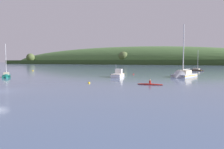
{
  "coord_description": "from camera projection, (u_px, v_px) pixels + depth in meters",
  "views": [
    {
      "loc": [
        24.68,
        -17.16,
        3.88
      ],
      "look_at": [
        4.36,
        25.79,
        0.83
      ],
      "focal_mm": 32.85,
      "sensor_mm": 36.0,
      "label": 1
    }
  ],
  "objects": [
    {
      "name": "mooring_buoy_far_upstream",
      "position": [
        133.0,
        75.0,
        60.51
      ],
      "size": [
        0.48,
        0.48,
        0.56
      ],
      "color": "red",
      "rests_on": "ground"
    },
    {
      "name": "sailboat_near_mooring",
      "position": [
        198.0,
        71.0,
        83.51
      ],
      "size": [
        6.77,
        4.75,
        9.63
      ],
      "rotation": [
        0.0,
        0.0,
        5.81
      ],
      "color": "#232328",
      "rests_on": "ground"
    },
    {
      "name": "mooring_buoy_off_fishing_boat",
      "position": [
        89.0,
        83.0,
        36.33
      ],
      "size": [
        0.46,
        0.46,
        0.54
      ],
      "color": "yellow",
      "rests_on": "ground"
    },
    {
      "name": "canoe_with_paddler",
      "position": [
        150.0,
        84.0,
        34.01
      ],
      "size": [
        4.38,
        1.66,
        1.02
      ],
      "rotation": [
        0.0,
        0.0,
        0.1
      ],
      "color": "maroon",
      "rests_on": "ground"
    },
    {
      "name": "mooring_buoy_foreground",
      "position": [
        33.0,
        71.0,
        84.09
      ],
      "size": [
        0.56,
        0.56,
        0.64
      ],
      "color": "yellow",
      "rests_on": "ground"
    },
    {
      "name": "sailboat_midwater_white",
      "position": [
        6.0,
        77.0,
        49.52
      ],
      "size": [
        5.85,
        5.16,
        8.93
      ],
      "rotation": [
        0.0,
        0.0,
        5.61
      ],
      "color": "#0F564C",
      "rests_on": "ground"
    },
    {
      "name": "sailboat_outer_reach",
      "position": [
        182.0,
        76.0,
        50.14
      ],
      "size": [
        5.87,
        9.88,
        14.39
      ],
      "rotation": [
        0.0,
        0.0,
        4.43
      ],
      "color": "#ADB2BC",
      "rests_on": "ground"
    },
    {
      "name": "fishing_boat_moored",
      "position": [
        118.0,
        75.0,
        51.24
      ],
      "size": [
        3.4,
        6.58,
        3.87
      ],
      "rotation": [
        0.0,
        0.0,
        1.77
      ],
      "color": "white",
      "rests_on": "ground"
    },
    {
      "name": "far_shoreline_hill",
      "position": [
        125.0,
        64.0,
        290.32
      ],
      "size": [
        559.29,
        108.83,
        49.0
      ],
      "rotation": [
        0.0,
        0.0,
        -0.04
      ],
      "color": "#314A21",
      "rests_on": "ground"
    }
  ]
}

